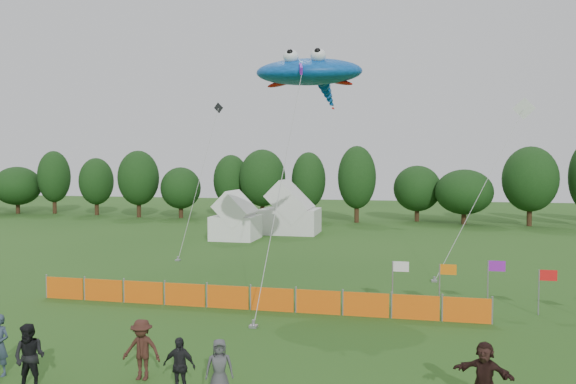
% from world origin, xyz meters
% --- Properties ---
extents(ground, '(160.00, 160.00, 0.00)m').
position_xyz_m(ground, '(0.00, 0.00, 0.00)').
color(ground, '#234C16').
rests_on(ground, ground).
extents(treeline, '(104.57, 8.78, 8.36)m').
position_xyz_m(treeline, '(1.61, 44.93, 4.18)').
color(treeline, '#382314').
rests_on(treeline, ground).
extents(tent_left, '(3.66, 3.66, 3.23)m').
position_xyz_m(tent_left, '(-9.50, 28.61, 1.63)').
color(tent_left, white).
rests_on(tent_left, ground).
extents(tent_right, '(5.15, 4.12, 3.64)m').
position_xyz_m(tent_right, '(-5.93, 33.48, 1.83)').
color(tent_right, silver).
rests_on(tent_right, ground).
extents(barrier_fence, '(19.90, 0.06, 1.00)m').
position_xyz_m(barrier_fence, '(-2.02, 7.39, 0.50)').
color(barrier_fence, '#EA5C0D').
rests_on(barrier_fence, ground).
extents(flag_row, '(10.73, 0.67, 2.19)m').
position_xyz_m(flag_row, '(9.15, 9.18, 1.38)').
color(flag_row, gray).
rests_on(flag_row, ground).
extents(spectator_b, '(0.99, 0.82, 1.86)m').
position_xyz_m(spectator_b, '(-5.58, -2.18, 0.93)').
color(spectator_b, black).
rests_on(spectator_b, ground).
extents(spectator_c, '(1.18, 0.72, 1.78)m').
position_xyz_m(spectator_c, '(-2.88, -0.79, 0.89)').
color(spectator_c, '#381D16').
rests_on(spectator_c, ground).
extents(spectator_d, '(0.96, 0.44, 1.61)m').
position_xyz_m(spectator_d, '(-1.35, -1.60, 0.81)').
color(spectator_d, black).
rests_on(spectator_d, ground).
extents(spectator_e, '(0.89, 0.73, 1.56)m').
position_xyz_m(spectator_e, '(-0.27, -1.38, 0.78)').
color(spectator_e, '#424246').
rests_on(spectator_e, ground).
extents(spectator_f, '(1.64, 1.02, 1.69)m').
position_xyz_m(spectator_f, '(6.71, -0.46, 0.84)').
color(spectator_f, black).
rests_on(spectator_f, ground).
extents(stingray_kite, '(5.93, 16.47, 12.15)m').
position_xyz_m(stingray_kite, '(-0.57, 14.14, 11.11)').
color(stingray_kite, blue).
rests_on(stingray_kite, ground).
extents(small_kite_white, '(6.47, 7.80, 10.48)m').
position_xyz_m(small_kite_white, '(10.23, 20.59, 7.34)').
color(small_kite_white, white).
rests_on(small_kite_white, ground).
extents(small_kite_dark, '(1.75, 4.81, 10.65)m').
position_xyz_m(small_kite_dark, '(-9.33, 20.47, 5.59)').
color(small_kite_dark, black).
rests_on(small_kite_dark, ground).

